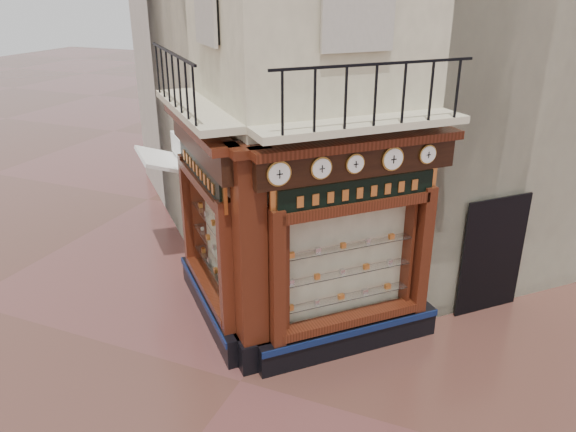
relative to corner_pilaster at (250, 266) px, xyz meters
The scene contains 15 objects.
ground 2.01m from the corner_pilaster, 90.00° to the right, with size 80.00×80.00×0.00m, color #522F26.
neighbour_left 9.21m from the corner_pilaster, 106.93° to the left, with size 8.00×8.00×11.00m, color beige.
neighbour_right 9.21m from the corner_pilaster, 73.07° to the left, with size 8.00×8.00×11.00m, color beige.
shopfront_left 1.77m from the corner_pilaster, 142.77° to the left, with size 2.86×2.86×3.98m.
shopfront_right 1.77m from the corner_pilaster, 37.23° to the left, with size 2.86×2.86×3.98m.
corner_pilaster is the anchor object (origin of this frame).
balcony 2.47m from the corner_pilaster, 90.00° to the left, with size 5.94×2.97×1.03m.
clock_a 1.76m from the corner_pilaster, ahead, with size 0.31×0.31×0.39m.
clock_b 2.01m from the corner_pilaster, 22.49° to the left, with size 0.29×0.29×0.36m.
clock_c 2.36m from the corner_pilaster, 30.15° to the left, with size 0.26×0.26×0.32m.
clock_d 2.87m from the corner_pilaster, 34.44° to the left, with size 0.32×0.32×0.40m.
clock_e 3.42m from the corner_pilaster, 36.78° to the left, with size 0.26×0.26×0.32m.
awning 5.27m from the corner_pilaster, 140.86° to the left, with size 1.65×0.99×0.08m, color white, non-canonical shape.
signboard_left 2.12m from the corner_pilaster, 145.25° to the left, with size 2.20×2.20×0.59m.
signboard_right 2.12m from the corner_pilaster, 34.75° to the left, with size 2.18×2.18×0.58m.
Camera 1 is at (3.69, -6.75, 6.24)m, focal length 35.00 mm.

